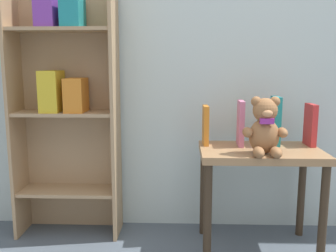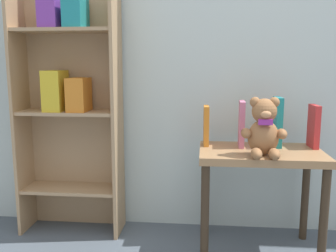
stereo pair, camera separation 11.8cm
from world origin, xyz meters
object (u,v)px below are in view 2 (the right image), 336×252
at_px(display_table, 260,168).
at_px(teddy_bear, 264,129).
at_px(book_standing_teal, 277,122).
at_px(book_standing_pink, 242,124).
at_px(book_standing_orange, 206,126).
at_px(book_standing_red, 314,126).
at_px(bookshelf_side, 70,97).

height_order(display_table, teddy_bear, teddy_bear).
bearing_deg(book_standing_teal, teddy_bear, -118.40).
bearing_deg(book_standing_pink, display_table, -40.12).
xyz_separation_m(book_standing_orange, book_standing_red, (0.54, -0.00, 0.01)).
bearing_deg(bookshelf_side, book_standing_teal, -4.58).
distance_m(display_table, book_standing_red, 0.35).
bearing_deg(teddy_bear, book_standing_pink, 113.88).
relative_size(book_standing_orange, book_standing_pink, 0.88).
relative_size(teddy_bear, book_standing_teal, 1.07).
bearing_deg(bookshelf_side, display_table, -9.92).
xyz_separation_m(bookshelf_side, book_standing_orange, (0.76, -0.09, -0.14)).
bearing_deg(book_standing_red, book_standing_pink, 178.81).
bearing_deg(book_standing_teal, book_standing_orange, 177.62).
height_order(bookshelf_side, teddy_bear, bookshelf_side).
xyz_separation_m(display_table, book_standing_pink, (-0.09, 0.08, 0.21)).
xyz_separation_m(teddy_bear, book_standing_pink, (-0.08, 0.19, -0.01)).
bearing_deg(book_standing_teal, bookshelf_side, 173.24).
height_order(book_standing_orange, book_standing_teal, book_standing_teal).
xyz_separation_m(display_table, book_standing_teal, (0.09, 0.09, 0.22)).
bearing_deg(book_standing_orange, bookshelf_side, 170.91).
height_order(display_table, book_standing_orange, book_standing_orange).
relative_size(teddy_bear, book_standing_orange, 1.32).
xyz_separation_m(book_standing_pink, book_standing_red, (0.36, 0.01, -0.01)).
relative_size(book_standing_teal, book_standing_red, 1.17).
bearing_deg(book_standing_pink, bookshelf_side, 176.26).
relative_size(display_table, book_standing_orange, 2.92).
bearing_deg(book_standing_orange, book_standing_pink, -5.47).
distance_m(book_standing_teal, book_standing_red, 0.18).
bearing_deg(book_standing_orange, book_standing_teal, -2.64).
relative_size(display_table, book_standing_teal, 2.36).
distance_m(bookshelf_side, book_standing_teal, 1.13).
relative_size(book_standing_orange, book_standing_red, 0.95).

